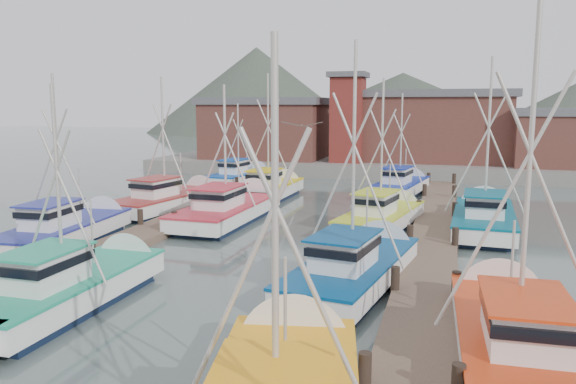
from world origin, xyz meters
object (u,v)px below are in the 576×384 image
(lookout_tower, at_px, (348,117))
(boat_4, at_px, (78,285))
(boat_12, at_px, (272,189))
(boat_8, at_px, (232,209))

(lookout_tower, distance_m, boat_4, 38.72)
(lookout_tower, distance_m, boat_12, 16.78)
(boat_4, height_order, boat_12, boat_12)
(lookout_tower, xyz_separation_m, boat_12, (-2.61, -15.84, -4.87))
(boat_4, bearing_deg, boat_12, 91.28)
(lookout_tower, bearing_deg, boat_8, -95.83)
(lookout_tower, relative_size, boat_4, 0.99)
(boat_8, xyz_separation_m, boat_12, (-0.17, 8.09, 0.00))
(boat_8, height_order, boat_12, boat_12)
(boat_4, height_order, boat_8, boat_8)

